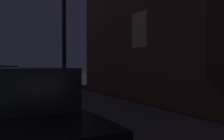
# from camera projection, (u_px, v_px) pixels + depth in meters

# --- Properties ---
(car_black) EXTENTS (2.04, 4.06, 1.43)m
(car_black) POSITION_uv_depth(u_px,v_px,m) (7.00, 118.00, 3.62)
(car_black) COLOR black
(car_black) RESTS_ON ground
(street_lamp) EXTENTS (0.44, 0.44, 5.00)m
(street_lamp) POSITION_uv_depth(u_px,v_px,m) (64.00, 14.00, 10.11)
(street_lamp) COLOR black
(street_lamp) RESTS_ON sidewalk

